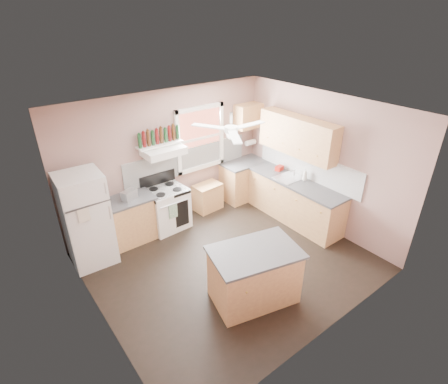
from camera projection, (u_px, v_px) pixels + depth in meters
floor at (230, 261)px, 6.25m from camera, size 4.50×4.50×0.00m
ceiling at (231, 112)px, 4.98m from camera, size 4.50×4.50×0.00m
wall_back at (168, 157)px, 7.03m from camera, size 4.50×0.05×2.70m
wall_right at (321, 161)px, 6.83m from camera, size 0.05×4.00×2.70m
wall_left at (89, 248)px, 4.39m from camera, size 0.05×4.00×2.70m
backsplash_back at (188, 160)px, 7.32m from camera, size 2.90×0.03×0.55m
backsplash_right at (307, 165)px, 7.10m from camera, size 0.03×2.60×0.55m
window_view at (200, 138)px, 7.28m from camera, size 1.00×0.02×1.20m
window_frame at (200, 139)px, 7.27m from camera, size 1.16×0.07×1.36m
refrigerator at (87, 220)px, 5.91m from camera, size 0.75×0.73×1.69m
base_cabinet_left at (131, 220)px, 6.66m from camera, size 0.90×0.60×0.86m
counter_left at (128, 199)px, 6.45m from camera, size 0.92×0.62×0.04m
toaster at (129, 195)px, 6.38m from camera, size 0.32×0.26×0.18m
stove at (167, 208)px, 7.04m from camera, size 0.80×0.67×0.86m
range_hood at (163, 151)px, 6.59m from camera, size 0.78×0.50×0.14m
bottle_shelf at (160, 144)px, 6.62m from camera, size 0.90×0.26×0.03m
cart at (208, 197)px, 7.74m from camera, size 0.63×0.44×0.60m
base_cabinet_corner at (243, 180)px, 8.17m from camera, size 1.00×0.60×0.86m
base_cabinet_right at (294, 201)px, 7.30m from camera, size 0.60×2.20×0.86m
counter_corner at (244, 163)px, 7.96m from camera, size 1.02×0.62×0.04m
counter_right at (296, 182)px, 7.08m from camera, size 0.62×2.22×0.04m
sink at (289, 178)px, 7.22m from camera, size 0.55×0.45×0.03m
faucet at (294, 173)px, 7.27m from camera, size 0.03×0.03×0.14m
upper_cabinet_right at (297, 136)px, 6.88m from camera, size 0.33×1.80×0.76m
upper_cabinet_corner at (248, 116)px, 7.68m from camera, size 0.60×0.33×0.52m
paper_towel at (250, 142)px, 8.07m from camera, size 0.26×0.12×0.12m
island at (254, 276)px, 5.28m from camera, size 1.38×1.05×0.86m
island_top at (255, 252)px, 5.07m from camera, size 1.47×1.14×0.04m
ceiling_fan_hub at (231, 129)px, 5.09m from camera, size 0.20×0.20×0.08m
soap_bottle at (305, 175)px, 7.06m from camera, size 0.13×0.13×0.25m
red_caddy at (279, 168)px, 7.53m from camera, size 0.20×0.15×0.10m
wine_bottles at (159, 136)px, 6.55m from camera, size 0.86×0.06×0.31m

